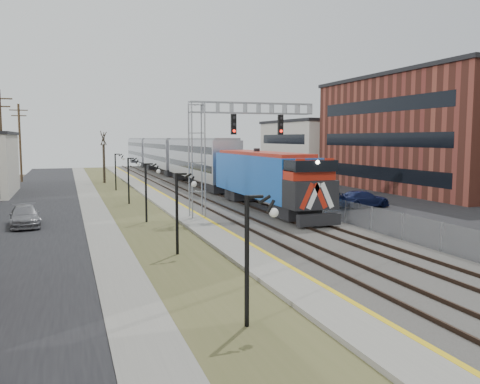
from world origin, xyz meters
name	(u,v)px	position (x,y,z in m)	size (l,w,h in m)	color
street_west	(32,213)	(-11.50, 35.00, 0.02)	(7.00, 120.00, 0.04)	black
sidewalk	(95,210)	(-7.00, 35.00, 0.04)	(2.00, 120.00, 0.08)	gray
grass_median	(133,209)	(-4.00, 35.00, 0.03)	(4.00, 120.00, 0.06)	brown
platform	(171,206)	(-1.00, 35.00, 0.12)	(2.00, 120.00, 0.24)	gray
ballast_bed	(229,204)	(4.00, 35.00, 0.10)	(8.00, 120.00, 0.20)	#595651
parking_lot	(352,199)	(16.00, 35.00, 0.02)	(16.00, 120.00, 0.04)	black
platform_edge	(181,204)	(-0.12, 35.00, 0.24)	(0.24, 120.00, 0.01)	gold
track_near	(206,203)	(2.00, 35.00, 0.28)	(1.58, 120.00, 0.15)	#2D2119
track_far	(245,201)	(5.50, 35.00, 0.28)	(1.58, 120.00, 0.15)	#2D2119
train	(173,157)	(5.50, 65.99, 2.92)	(3.00, 85.85, 5.33)	#1652B4
signal_gantry	(221,139)	(1.22, 27.99, 5.59)	(9.00, 1.07, 8.15)	gray
lampposts	(176,214)	(-4.00, 18.29, 2.00)	(0.14, 62.14, 4.00)	black
fence	(274,194)	(8.20, 35.00, 0.80)	(0.04, 120.00, 1.60)	gray
bare_trees	(19,175)	(-12.66, 38.91, 2.70)	(12.30, 42.30, 5.95)	#382D23
car_lot_d	(363,199)	(13.79, 29.80, 0.68)	(1.91, 4.69, 1.36)	#162050
car_lot_e	(303,192)	(11.52, 36.12, 0.75)	(1.77, 4.39, 1.50)	slate
car_lot_f	(318,194)	(12.47, 34.92, 0.64)	(1.35, 3.89, 1.28)	#0B3B15
car_street_b	(25,217)	(-11.60, 29.11, 0.65)	(1.81, 4.46, 1.29)	gray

